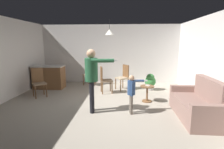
{
  "coord_description": "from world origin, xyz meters",
  "views": [
    {
      "loc": [
        0.62,
        -4.94,
        1.88
      ],
      "look_at": [
        0.31,
        -0.17,
        1.0
      ],
      "focal_mm": 27.84,
      "sensor_mm": 36.0,
      "label": 1
    }
  ],
  "objects_px": {
    "side_table_by_couch": "(147,92)",
    "spare_remote_on_table": "(148,85)",
    "dining_chair_centre_back": "(123,76)",
    "couch_floral": "(198,105)",
    "person_adult": "(92,74)",
    "dining_chair_near_wall": "(90,73)",
    "dining_chair_spare": "(39,81)",
    "person_child": "(132,90)",
    "dining_chair_by_counter": "(104,79)",
    "potted_plant_corner": "(150,81)",
    "kitchen_counter": "(49,77)"
  },
  "relations": [
    {
      "from": "dining_chair_spare",
      "to": "spare_remote_on_table",
      "type": "xyz_separation_m",
      "value": [
        3.74,
        -0.32,
        -0.01
      ]
    },
    {
      "from": "dining_chair_spare",
      "to": "dining_chair_by_counter",
      "type": "bearing_deg",
      "value": 154.88
    },
    {
      "from": "dining_chair_centre_back",
      "to": "dining_chair_spare",
      "type": "xyz_separation_m",
      "value": [
        -2.97,
        -1.15,
        0.0
      ]
    },
    {
      "from": "dining_chair_spare",
      "to": "person_child",
      "type": "bearing_deg",
      "value": 118.02
    },
    {
      "from": "dining_chair_by_counter",
      "to": "dining_chair_spare",
      "type": "xyz_separation_m",
      "value": [
        -2.26,
        -0.58,
        0.0
      ]
    },
    {
      "from": "side_table_by_couch",
      "to": "spare_remote_on_table",
      "type": "distance_m",
      "value": 0.21
    },
    {
      "from": "side_table_by_couch",
      "to": "person_adult",
      "type": "xyz_separation_m",
      "value": [
        -1.61,
        -0.94,
        0.74
      ]
    },
    {
      "from": "kitchen_counter",
      "to": "side_table_by_couch",
      "type": "bearing_deg",
      "value": -20.67
    },
    {
      "from": "side_table_by_couch",
      "to": "spare_remote_on_table",
      "type": "relative_size",
      "value": 4.0
    },
    {
      "from": "dining_chair_near_wall",
      "to": "dining_chair_centre_back",
      "type": "xyz_separation_m",
      "value": [
        1.49,
        -0.69,
        0.0
      ]
    },
    {
      "from": "dining_chair_near_wall",
      "to": "spare_remote_on_table",
      "type": "distance_m",
      "value": 3.13
    },
    {
      "from": "spare_remote_on_table",
      "to": "dining_chair_centre_back",
      "type": "bearing_deg",
      "value": 117.83
    },
    {
      "from": "person_adult",
      "to": "dining_chair_centre_back",
      "type": "distance_m",
      "value": 2.6
    },
    {
      "from": "kitchen_counter",
      "to": "dining_chair_by_counter",
      "type": "bearing_deg",
      "value": -13.05
    },
    {
      "from": "side_table_by_couch",
      "to": "dining_chair_spare",
      "type": "distance_m",
      "value": 3.76
    },
    {
      "from": "couch_floral",
      "to": "dining_chair_near_wall",
      "type": "height_order",
      "value": "same"
    },
    {
      "from": "person_child",
      "to": "person_adult",
      "type": "bearing_deg",
      "value": -98.5
    },
    {
      "from": "person_adult",
      "to": "dining_chair_centre_back",
      "type": "height_order",
      "value": "person_adult"
    },
    {
      "from": "dining_chair_by_counter",
      "to": "spare_remote_on_table",
      "type": "bearing_deg",
      "value": 44.17
    },
    {
      "from": "couch_floral",
      "to": "side_table_by_couch",
      "type": "xyz_separation_m",
      "value": [
        -1.11,
        1.14,
        -0.0
      ]
    },
    {
      "from": "dining_chair_near_wall",
      "to": "dining_chair_spare",
      "type": "height_order",
      "value": "same"
    },
    {
      "from": "spare_remote_on_table",
      "to": "dining_chair_spare",
      "type": "bearing_deg",
      "value": 175.1
    },
    {
      "from": "dining_chair_near_wall",
      "to": "dining_chair_spare",
      "type": "relative_size",
      "value": 1.0
    },
    {
      "from": "person_adult",
      "to": "dining_chair_centre_back",
      "type": "relative_size",
      "value": 1.71
    },
    {
      "from": "kitchen_counter",
      "to": "dining_chair_spare",
      "type": "xyz_separation_m",
      "value": [
        0.11,
        -1.13,
        0.07
      ]
    },
    {
      "from": "couch_floral",
      "to": "person_adult",
      "type": "relative_size",
      "value": 1.06
    },
    {
      "from": "dining_chair_near_wall",
      "to": "couch_floral",
      "type": "bearing_deg",
      "value": 166.04
    },
    {
      "from": "couch_floral",
      "to": "dining_chair_by_counter",
      "type": "relative_size",
      "value": 1.81
    },
    {
      "from": "person_child",
      "to": "dining_chair_by_counter",
      "type": "xyz_separation_m",
      "value": [
        -0.93,
        1.9,
        -0.1
      ]
    },
    {
      "from": "dining_chair_spare",
      "to": "spare_remote_on_table",
      "type": "height_order",
      "value": "dining_chair_spare"
    },
    {
      "from": "couch_floral",
      "to": "dining_chair_by_counter",
      "type": "bearing_deg",
      "value": 52.62
    },
    {
      "from": "dining_chair_spare",
      "to": "kitchen_counter",
      "type": "bearing_deg",
      "value": -123.81
    },
    {
      "from": "dining_chair_near_wall",
      "to": "potted_plant_corner",
      "type": "bearing_deg",
      "value": -165.46
    },
    {
      "from": "dining_chair_spare",
      "to": "dining_chair_centre_back",
      "type": "bearing_deg",
      "value": 161.58
    },
    {
      "from": "couch_floral",
      "to": "person_adult",
      "type": "bearing_deg",
      "value": 86.67
    },
    {
      "from": "couch_floral",
      "to": "dining_chair_by_counter",
      "type": "height_order",
      "value": "same"
    },
    {
      "from": "potted_plant_corner",
      "to": "spare_remote_on_table",
      "type": "height_order",
      "value": "potted_plant_corner"
    },
    {
      "from": "person_child",
      "to": "couch_floral",
      "type": "bearing_deg",
      "value": 79.63
    },
    {
      "from": "person_adult",
      "to": "dining_chair_spare",
      "type": "xyz_separation_m",
      "value": [
        -2.13,
        1.26,
        -0.52
      ]
    },
    {
      "from": "person_adult",
      "to": "dining_chair_near_wall",
      "type": "relative_size",
      "value": 1.71
    },
    {
      "from": "person_adult",
      "to": "spare_remote_on_table",
      "type": "xyz_separation_m",
      "value": [
        1.62,
        0.94,
        -0.53
      ]
    },
    {
      "from": "dining_chair_by_counter",
      "to": "person_adult",
      "type": "bearing_deg",
      "value": -18.69
    },
    {
      "from": "kitchen_counter",
      "to": "dining_chair_by_counter",
      "type": "distance_m",
      "value": 2.44
    },
    {
      "from": "person_adult",
      "to": "dining_chair_near_wall",
      "type": "xyz_separation_m",
      "value": [
        -0.65,
        3.09,
        -0.52
      ]
    },
    {
      "from": "dining_chair_centre_back",
      "to": "side_table_by_couch",
      "type": "bearing_deg",
      "value": 172.19
    },
    {
      "from": "person_adult",
      "to": "potted_plant_corner",
      "type": "relative_size",
      "value": 2.58
    },
    {
      "from": "side_table_by_couch",
      "to": "potted_plant_corner",
      "type": "bearing_deg",
      "value": 77.63
    },
    {
      "from": "couch_floral",
      "to": "dining_chair_spare",
      "type": "relative_size",
      "value": 1.81
    },
    {
      "from": "couch_floral",
      "to": "dining_chair_centre_back",
      "type": "height_order",
      "value": "same"
    },
    {
      "from": "person_child",
      "to": "side_table_by_couch",
      "type": "bearing_deg",
      "value": 145.94
    }
  ]
}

